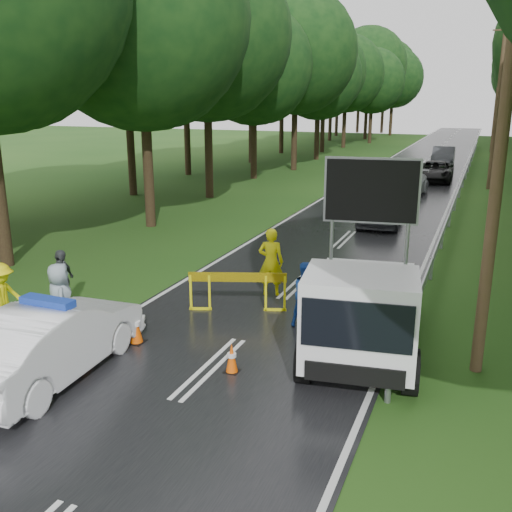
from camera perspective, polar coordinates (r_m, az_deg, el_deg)
The scene contains 23 objects.
ground at distance 12.30m, azimuth -4.59°, elevation -11.11°, with size 160.00×160.00×0.00m, color #194112.
road at distance 40.47m, azimuth 14.81°, elevation 7.35°, with size 7.00×140.00×0.02m, color black.
guardrail at distance 39.78m, azimuth 20.12°, elevation 7.56°, with size 0.12×60.06×0.70m.
utility_pole_near at distance 11.79m, azimuth 23.55°, elevation 12.15°, with size 1.40×0.24×10.00m.
utility_pole_mid at distance 37.78m, azimuth 23.00°, elevation 13.80°, with size 1.40×0.24×10.00m.
utility_pole_far at distance 63.78m, azimuth 22.89°, elevation 14.10°, with size 1.40×0.24×10.00m.
police_sedan at distance 12.32m, azimuth -19.76°, elevation -8.02°, with size 1.90×4.75×1.69m.
work_truck at distance 12.58m, azimuth 10.62°, elevation -5.08°, with size 3.01×5.49×4.16m.
barrier at distance 15.03m, azimuth -1.86°, elevation -2.63°, with size 2.46×0.93×1.07m.
officer at distance 16.20m, azimuth 1.50°, elevation -0.60°, with size 0.72×0.47×1.98m, color yellow.
civilian at distance 14.15m, azimuth 5.10°, elevation -3.84°, with size 0.79×0.62×1.64m, color #18419E.
bystander_left at distance 15.15m, azimuth -24.00°, elevation -3.75°, with size 1.09×0.62×1.68m, color yellow.
bystander_mid at distance 15.82m, azimuth -18.83°, elevation -2.40°, with size 0.99×0.41×1.70m, color #3C3F43.
bystander_right at distance 14.21m, azimuth -18.96°, elevation -4.21°, with size 0.88×0.57×1.81m, color #899AA5.
queue_car_first at distance 26.11m, azimuth 12.42°, elevation 4.82°, with size 1.82×4.51×1.54m, color #3F4147.
queue_car_second at distance 34.09m, azimuth 14.80°, elevation 6.99°, with size 1.88×4.63×1.34m, color #A4A6AC.
queue_car_third at distance 40.37m, azimuth 17.45°, elevation 8.08°, with size 2.24×4.85×1.35m, color black.
queue_car_fourth at distance 49.23m, azimuth 18.22°, elevation 9.42°, with size 1.69×4.85×1.60m, color #393B40.
cone_near_left at distance 12.63m, azimuth -17.05°, elevation -9.04°, with size 0.39×0.39×0.82m.
cone_center at distance 11.96m, azimuth -2.44°, elevation -10.19°, with size 0.31×0.31×0.65m.
cone_far at distance 14.54m, azimuth 6.25°, elevation -5.27°, with size 0.35×0.35×0.73m.
cone_left_mid at distance 13.54m, azimuth -11.98°, elevation -6.96°, with size 0.39×0.39×0.82m.
cone_right at distance 12.53m, azimuth 12.11°, elevation -9.00°, with size 0.37×0.37×0.77m.
Camera 1 is at (4.99, -9.78, 5.54)m, focal length 40.00 mm.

